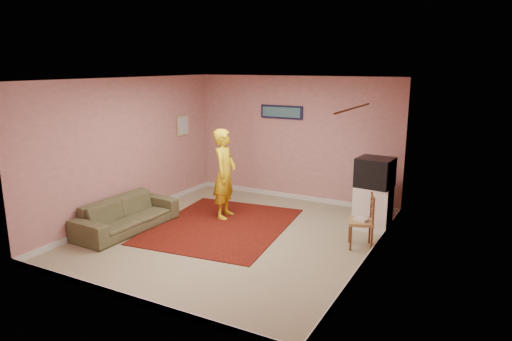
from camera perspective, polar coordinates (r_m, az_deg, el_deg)
The scene contains 26 objects.
ground at distance 7.79m, azimuth -2.71°, elevation -8.15°, with size 5.00×5.00×0.00m, color gray.
wall_back at distance 9.61m, azimuth 4.87°, elevation 3.96°, with size 4.50×0.02×2.60m, color tan.
wall_front at distance 5.49m, azimuth -16.34°, elevation -3.57°, with size 4.50×0.02×2.60m, color tan.
wall_left at distance 8.77m, azimuth -15.55°, elevation 2.63°, with size 0.02×5.00×2.60m, color tan.
wall_right at distance 6.58m, azimuth 14.27°, elevation -0.70°, with size 0.02×5.00×2.60m, color tan.
ceiling at distance 7.26m, azimuth -2.93°, elevation 11.33°, with size 4.50×5.00×0.02m, color white.
baseboard_back at distance 9.88m, azimuth 4.71°, elevation -3.22°, with size 4.50×0.02×0.10m, color silver.
baseboard_front at distance 5.97m, azimuth -15.48°, elevation -15.12°, with size 4.50×0.02×0.10m, color silver.
baseboard_left at distance 9.06m, azimuth -15.02°, elevation -5.16°, with size 0.02×5.00×0.10m, color silver.
baseboard_right at distance 6.98m, azimuth 13.60°, elevation -10.71°, with size 0.02×5.00×0.10m, color silver.
window at distance 5.70m, azimuth 12.07°, elevation -1.16°, with size 0.01×1.10×1.50m, color black.
curtain_sheer at distance 5.61m, azimuth 11.41°, elevation -3.46°, with size 0.01×0.75×2.10m, color white.
curtain_floral at distance 6.27m, azimuth 13.15°, elevation -1.79°, with size 0.01×0.35×2.10m, color #EEE6CB.
curtain_rod at distance 5.56m, azimuth 12.07°, elevation 7.61°, with size 0.02×0.02×1.40m, color brown.
picture_back at distance 9.63m, azimuth 3.20°, elevation 7.31°, with size 0.95×0.04×0.28m.
picture_left at distance 9.91m, azimuth -9.13°, elevation 5.58°, with size 0.04×0.38×0.42m.
area_rug at distance 8.25m, azimuth -4.34°, elevation -6.88°, with size 2.23×2.79×0.01m, color black.
tv_cabinet at distance 8.27m, azimuth 14.40°, elevation -4.49°, with size 0.60×0.54×0.76m, color white.
crt_tv at distance 8.11m, azimuth 14.62°, elevation -0.22°, with size 0.64×0.58×0.51m.
chair_a at distance 8.71m, azimuth 14.19°, elevation -2.67°, with size 0.46×0.45×0.46m.
dvd_player at distance 8.73m, azimuth 14.17°, elevation -3.01°, with size 0.35×0.25×0.06m, color silver.
blue_throw at distance 8.85m, azimuth 14.55°, elevation -1.34°, with size 0.45×0.06×0.47m, color #7BAACA.
chair_b at distance 7.34m, azimuth 13.04°, elevation -5.46°, with size 0.48×0.49×0.47m.
game_console at distance 7.36m, azimuth 13.01°, elevation -5.95°, with size 0.20×0.15×0.04m, color white.
sofa at distance 8.27m, azimuth -15.83°, elevation -5.32°, with size 1.91×0.75×0.56m, color #4F4F30.
person at distance 8.49m, azimuth -3.94°, elevation -0.42°, with size 0.61×0.40×1.68m, color yellow.
Camera 1 is at (3.74, -6.22, 2.83)m, focal length 32.00 mm.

